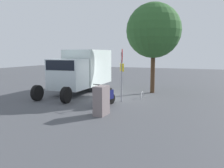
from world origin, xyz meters
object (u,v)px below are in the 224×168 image
object	(u,v)px
stop_sign	(122,67)
street_tree	(154,31)
utility_cabinet	(101,101)
bike_rack_hoop	(142,98)
motorcycle	(105,96)
box_truck_near	(82,69)

from	to	relation	value
stop_sign	street_tree	size ratio (longest dim) A/B	0.49
utility_cabinet	bike_rack_hoop	distance (m)	4.55
utility_cabinet	motorcycle	bearing A→B (deg)	-161.00
box_truck_near	bike_rack_hoop	size ratio (longest dim) A/B	8.48
motorcycle	street_tree	world-z (taller)	street_tree
motorcycle	utility_cabinet	size ratio (longest dim) A/B	1.39
bike_rack_hoop	utility_cabinet	bearing A→B (deg)	-8.34
motorcycle	utility_cabinet	xyz separation A→B (m)	(1.70, 0.58, 0.13)
utility_cabinet	bike_rack_hoop	xyz separation A→B (m)	(-4.46, 0.65, -0.65)
stop_sign	bike_rack_hoop	bearing A→B (deg)	151.19
utility_cabinet	bike_rack_hoop	size ratio (longest dim) A/B	1.52
box_truck_near	stop_sign	bearing A→B (deg)	56.53
utility_cabinet	box_truck_near	bearing A→B (deg)	-143.52
motorcycle	bike_rack_hoop	distance (m)	3.07
box_truck_near	bike_rack_hoop	bearing A→B (deg)	77.34
box_truck_near	utility_cabinet	distance (m)	6.67
stop_sign	utility_cabinet	xyz separation A→B (m)	(3.01, 0.14, -1.32)
bike_rack_hoop	street_tree	bearing A→B (deg)	177.11
motorcycle	bike_rack_hoop	xyz separation A→B (m)	(-2.76, 1.24, -0.52)
bike_rack_hoop	motorcycle	bearing A→B (deg)	-24.15
box_truck_near	bike_rack_hoop	distance (m)	4.93
box_truck_near	stop_sign	distance (m)	4.44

